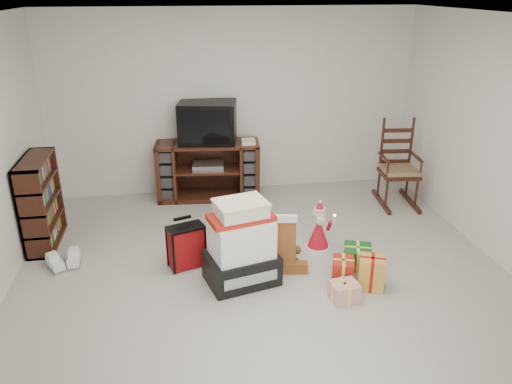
# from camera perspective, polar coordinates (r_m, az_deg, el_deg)

# --- Properties ---
(room) EXTENTS (5.01, 5.01, 2.51)m
(room) POSITION_cam_1_polar(r_m,az_deg,el_deg) (4.55, 1.15, 3.37)
(room) COLOR #B0ACA1
(room) RESTS_ON ground
(tv_stand) EXTENTS (1.42, 0.62, 0.79)m
(tv_stand) POSITION_cam_1_polar(r_m,az_deg,el_deg) (6.87, -5.47, 2.49)
(tv_stand) COLOR #431F13
(tv_stand) RESTS_ON floor
(bookshelf) EXTENTS (0.28, 0.83, 1.02)m
(bookshelf) POSITION_cam_1_polar(r_m,az_deg,el_deg) (6.06, -23.33, -1.20)
(bookshelf) COLOR #3C1A10
(bookshelf) RESTS_ON floor
(rocking_chair) EXTENTS (0.55, 0.82, 1.18)m
(rocking_chair) POSITION_cam_1_polar(r_m,az_deg,el_deg) (6.95, 15.78, 2.01)
(rocking_chair) COLOR #3C1A10
(rocking_chair) RESTS_ON floor
(gift_pile) EXTENTS (0.77, 0.64, 0.85)m
(gift_pile) POSITION_cam_1_polar(r_m,az_deg,el_deg) (4.89, -1.69, -6.42)
(gift_pile) COLOR black
(gift_pile) RESTS_ON floor
(red_suitcase) EXTENTS (0.40, 0.29, 0.54)m
(red_suitcase) POSITION_cam_1_polar(r_m,az_deg,el_deg) (5.25, -7.93, -6.17)
(red_suitcase) COLOR maroon
(red_suitcase) RESTS_ON floor
(stocking) EXTENTS (0.31, 0.17, 0.63)m
(stocking) POSITION_cam_1_polar(r_m,az_deg,el_deg) (5.10, 3.27, -5.90)
(stocking) COLOR #0D7A18
(stocking) RESTS_ON floor
(teddy_bear) EXTENTS (0.25, 0.22, 0.37)m
(teddy_bear) POSITION_cam_1_polar(r_m,az_deg,el_deg) (5.34, 3.44, -6.38)
(teddy_bear) COLOR brown
(teddy_bear) RESTS_ON floor
(santa_figurine) EXTENTS (0.28, 0.27, 0.58)m
(santa_figurine) POSITION_cam_1_polar(r_m,az_deg,el_deg) (5.59, 7.16, -4.46)
(santa_figurine) COLOR #B31320
(santa_figurine) RESTS_ON floor
(mrs_claus_figurine) EXTENTS (0.29, 0.28, 0.60)m
(mrs_claus_figurine) POSITION_cam_1_polar(r_m,az_deg,el_deg) (5.56, -2.56, -4.36)
(mrs_claus_figurine) COLOR #B31320
(mrs_claus_figurine) RESTS_ON floor
(sneaker_pair) EXTENTS (0.39, 0.31, 0.10)m
(sneaker_pair) POSITION_cam_1_polar(r_m,az_deg,el_deg) (5.66, -21.01, -7.46)
(sneaker_pair) COLOR white
(sneaker_pair) RESTS_ON floor
(gift_cluster) EXTENTS (0.56, 0.85, 0.26)m
(gift_cluster) POSITION_cam_1_polar(r_m,az_deg,el_deg) (5.07, 11.36, -8.97)
(gift_cluster) COLOR #A52112
(gift_cluster) RESTS_ON floor
(crt_television) EXTENTS (0.82, 0.66, 0.54)m
(crt_television) POSITION_cam_1_polar(r_m,az_deg,el_deg) (6.71, -5.54, 7.96)
(crt_television) COLOR black
(crt_television) RESTS_ON tv_stand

